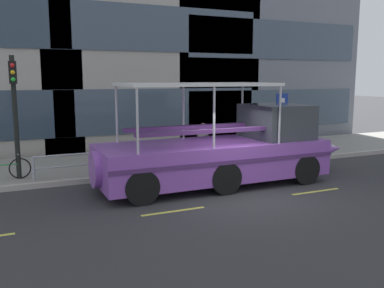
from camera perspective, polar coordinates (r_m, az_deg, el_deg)
ground_plane at (r=13.03m, az=5.88°, el=-6.68°), size 120.00×120.00×0.00m
sidewalk at (r=17.94m, az=-3.10°, el=-2.01°), size 32.00×4.80×0.18m
curb_edge at (r=15.69m, az=0.19°, el=-3.59°), size 32.00×0.18×0.18m
lane_centreline at (r=12.28m, az=8.02°, el=-7.69°), size 25.80×0.12×0.01m
curb_guardrail at (r=15.77m, az=-1.16°, el=-1.15°), size 10.80×0.09×0.81m
traffic_light_pole at (r=14.78m, az=-23.13°, el=4.92°), size 0.24×0.46×4.07m
parking_sign at (r=18.33m, az=12.14°, el=4.09°), size 0.60×0.12×2.69m
leaned_bicycle at (r=15.05m, az=-24.50°, el=-3.14°), size 1.74×0.46×0.96m
duck_tour_boat at (r=13.99m, az=4.97°, el=-0.93°), size 9.48×2.70×3.37m
pedestrian_near_bow at (r=17.84m, az=7.62°, el=1.50°), size 0.35×0.39×1.70m
pedestrian_mid_left at (r=16.71m, az=1.50°, el=0.79°), size 0.43×0.26×1.57m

